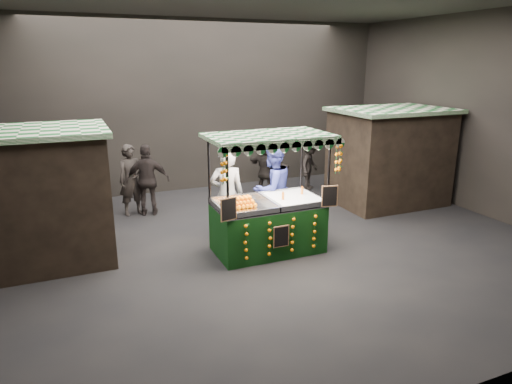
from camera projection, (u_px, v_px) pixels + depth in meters
name	position (u px, v px, depth m)	size (l,w,h in m)	color
ground	(263.00, 245.00, 9.71)	(12.00, 12.00, 0.00)	black
market_hall	(264.00, 83.00, 8.77)	(12.10, 10.10, 5.05)	black
neighbour_stall_left	(30.00, 197.00, 8.59)	(3.00, 2.20, 2.60)	black
neighbour_stall_right	(389.00, 156.00, 12.31)	(3.00, 2.20, 2.60)	black
juice_stall	(269.00, 217.00, 9.20)	(2.51, 1.48, 2.43)	#0B330B
vendor_grey	(227.00, 194.00, 9.86)	(0.83, 0.65, 2.01)	#929397
vendor_blue	(272.00, 189.00, 10.09)	(1.20, 1.05, 2.08)	navy
shopper_0	(131.00, 180.00, 11.44)	(0.74, 0.57, 1.81)	#2C2724
shopper_1	(346.00, 163.00, 13.91)	(0.94, 0.95, 1.55)	#2C2624
shopper_2	(148.00, 180.00, 11.40)	(1.14, 0.70, 1.82)	black
shopper_3	(310.00, 165.00, 13.81)	(1.11, 1.06, 1.52)	black
shopper_4	(54.00, 190.00, 11.03)	(0.84, 0.62, 1.56)	#292421
shopper_5	(266.00, 166.00, 13.36)	(1.04, 1.58, 1.63)	#282320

